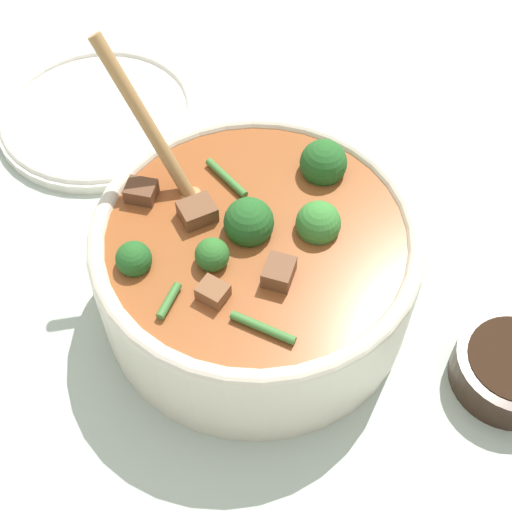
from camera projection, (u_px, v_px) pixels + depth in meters
The scene contains 4 objects.
ground_plane at pixel (256, 299), 0.70m from camera, with size 4.00×4.00×0.00m, color #ADBCAD.
stew_bowl at pixel (256, 260), 0.64m from camera, with size 0.29×0.31×0.24m.
condiment_bowl at pixel (511, 367), 0.63m from camera, with size 0.10×0.10×0.04m.
empty_plate at pixel (99, 114), 0.84m from camera, with size 0.24×0.24×0.02m.
Camera 1 is at (-0.32, -0.20, 0.59)m, focal length 50.00 mm.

